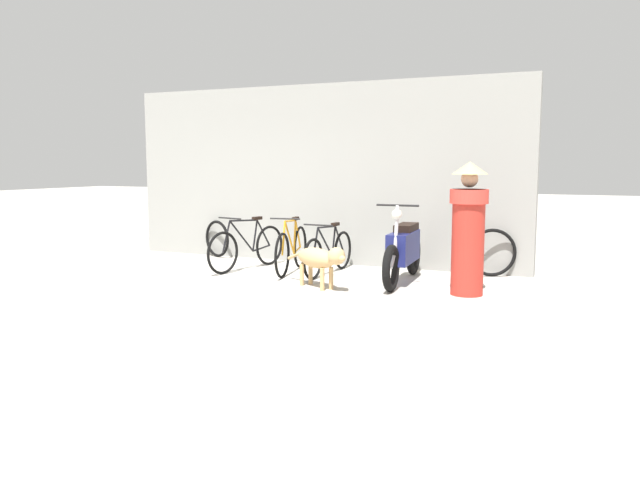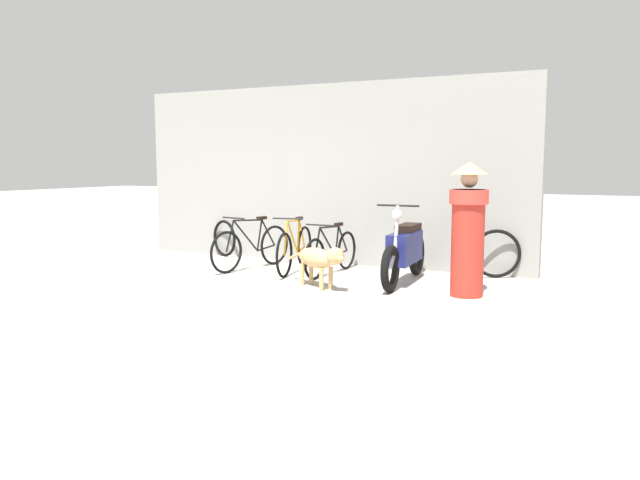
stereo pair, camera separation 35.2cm
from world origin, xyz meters
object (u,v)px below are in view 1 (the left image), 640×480
at_px(motorcycle, 403,250).
at_px(person_in_robes, 468,227).
at_px(bicycle_1, 292,249).
at_px(stray_dog, 320,259).
at_px(bicycle_0, 247,247).
at_px(bicycle_2, 329,253).
at_px(spare_tire_left, 492,253).
at_px(spare_tire_right, 217,239).

distance_m(motorcycle, person_in_robes, 1.17).
xyz_separation_m(bicycle_1, stray_dog, (0.89, -0.95, 0.04)).
bearing_deg(bicycle_0, person_in_robes, 93.28).
relative_size(bicycle_1, motorcycle, 0.81).
xyz_separation_m(bicycle_2, stray_dog, (0.31, -1.05, 0.07)).
relative_size(motorcycle, spare_tire_left, 2.80).
bearing_deg(bicycle_0, bicycle_1, 103.58).
bearing_deg(bicycle_1, bicycle_0, -98.23).
xyz_separation_m(stray_dog, spare_tire_right, (-2.85, 1.86, -0.07)).
bearing_deg(bicycle_1, motorcycle, 77.15).
relative_size(bicycle_0, spare_tire_right, 2.59).
xyz_separation_m(bicycle_2, spare_tire_left, (2.30, 0.80, 0.03)).
xyz_separation_m(spare_tire_left, spare_tire_right, (-4.84, 0.01, -0.03)).
bearing_deg(stray_dog, bicycle_2, 135.31).
bearing_deg(spare_tire_right, stray_dog, -33.11).
bearing_deg(bicycle_1, spare_tire_right, -124.87).
height_order(person_in_robes, spare_tire_right, person_in_robes).
xyz_separation_m(motorcycle, person_in_robes, (0.99, -0.47, 0.42)).
height_order(bicycle_1, person_in_robes, person_in_robes).
height_order(bicycle_0, motorcycle, motorcycle).
distance_m(bicycle_1, person_in_robes, 2.89).
bearing_deg(motorcycle, bicycle_0, -94.80).
xyz_separation_m(bicycle_1, person_in_robes, (2.79, -0.56, 0.52)).
bearing_deg(spare_tire_right, spare_tire_left, -0.10).
bearing_deg(motorcycle, spare_tire_right, -108.17).
relative_size(bicycle_1, person_in_robes, 0.96).
relative_size(bicycle_1, bicycle_2, 0.98).
xyz_separation_m(stray_dog, person_in_robes, (1.90, 0.39, 0.48)).
distance_m(motorcycle, stray_dog, 1.25).
relative_size(spare_tire_left, spare_tire_right, 1.09).
bearing_deg(bicycle_0, motorcycle, 100.35).
xyz_separation_m(bicycle_0, stray_dog, (1.67, -0.93, 0.05)).
bearing_deg(stray_dog, motorcycle, 71.89).
xyz_separation_m(motorcycle, spare_tire_left, (1.08, 0.99, -0.10)).
bearing_deg(spare_tire_left, bicycle_1, -162.67).
distance_m(bicycle_1, motorcycle, 1.81).
xyz_separation_m(motorcycle, stray_dog, (-0.91, -0.86, -0.06)).
height_order(bicycle_0, stray_dog, bicycle_0).
bearing_deg(motorcycle, person_in_robes, 61.19).
distance_m(motorcycle, spare_tire_left, 1.47).
bearing_deg(spare_tire_right, motorcycle, -14.89).
bearing_deg(spare_tire_left, stray_dog, -137.09).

